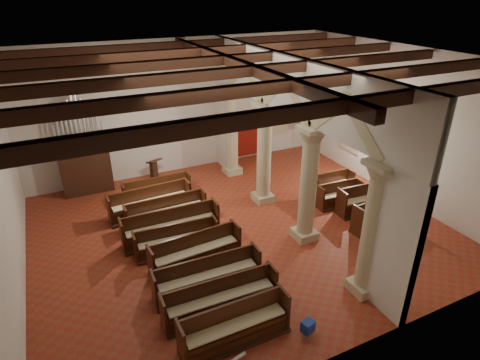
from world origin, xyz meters
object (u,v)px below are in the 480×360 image
(processional_banner, at_px, (306,142))
(nave_pew_0, at_px, (235,330))
(aisle_pew_0, at_px, (379,219))
(lectern, at_px, (154,176))

(processional_banner, bearing_deg, nave_pew_0, -117.46)
(nave_pew_0, height_order, aisle_pew_0, aisle_pew_0)
(lectern, distance_m, aisle_pew_0, 9.30)
(processional_banner, bearing_deg, aisle_pew_0, -87.13)
(nave_pew_0, xyz_separation_m, aisle_pew_0, (6.85, 2.38, 0.02))
(nave_pew_0, bearing_deg, processional_banner, 47.56)
(lectern, height_order, aisle_pew_0, lectern)
(lectern, bearing_deg, processional_banner, -21.99)
(nave_pew_0, bearing_deg, aisle_pew_0, 18.83)
(lectern, relative_size, processional_banner, 0.55)
(lectern, height_order, nave_pew_0, lectern)
(lectern, relative_size, nave_pew_0, 0.50)
(lectern, distance_m, nave_pew_0, 9.13)
(processional_banner, distance_m, aisle_pew_0, 6.91)
(nave_pew_0, distance_m, aisle_pew_0, 7.25)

